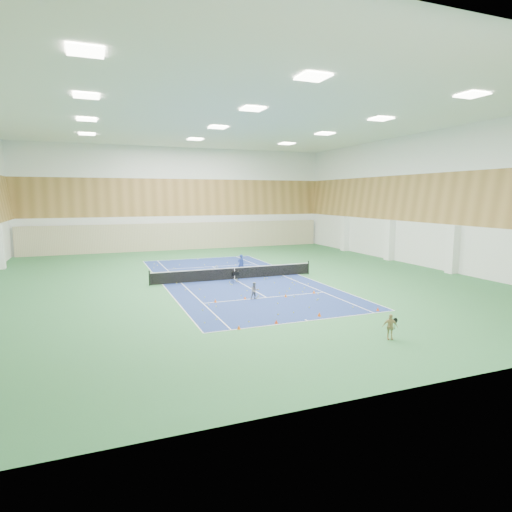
# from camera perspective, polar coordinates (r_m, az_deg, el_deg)

# --- Properties ---
(ground) EXTENTS (40.00, 40.00, 0.00)m
(ground) POSITION_cam_1_polar(r_m,az_deg,el_deg) (32.97, -2.88, -3.13)
(ground) COLOR #2E6D3C
(ground) RESTS_ON ground
(room_shell) EXTENTS (36.00, 40.00, 12.00)m
(room_shell) POSITION_cam_1_polar(r_m,az_deg,el_deg) (32.36, -2.96, 7.35)
(room_shell) COLOR white
(room_shell) RESTS_ON ground
(wood_cladding) EXTENTS (36.00, 40.00, 8.00)m
(wood_cladding) POSITION_cam_1_polar(r_m,az_deg,el_deg) (32.40, -2.98, 10.89)
(wood_cladding) COLOR #A1763B
(wood_cladding) RESTS_ON room_shell
(ceiling_light_grid) EXTENTS (21.40, 25.40, 0.06)m
(ceiling_light_grid) POSITION_cam_1_polar(r_m,az_deg,el_deg) (32.83, -3.04, 17.74)
(ceiling_light_grid) COLOR silver
(ceiling_light_grid) RESTS_ON room_shell
(court_surface) EXTENTS (10.97, 23.77, 0.01)m
(court_surface) POSITION_cam_1_polar(r_m,az_deg,el_deg) (32.97, -2.88, -3.13)
(court_surface) COLOR navy
(court_surface) RESTS_ON ground
(tennis_balls_scatter) EXTENTS (10.57, 22.77, 0.07)m
(tennis_balls_scatter) POSITION_cam_1_polar(r_m,az_deg,el_deg) (32.97, -2.88, -3.06)
(tennis_balls_scatter) COLOR yellow
(tennis_balls_scatter) RESTS_ON ground
(tennis_net) EXTENTS (12.80, 0.10, 1.10)m
(tennis_net) POSITION_cam_1_polar(r_m,az_deg,el_deg) (32.87, -2.89, -2.19)
(tennis_net) COLOR black
(tennis_net) RESTS_ON ground
(back_curtain) EXTENTS (35.40, 0.16, 3.20)m
(back_curtain) POSITION_cam_1_polar(r_m,az_deg,el_deg) (51.70, -9.83, 2.60)
(back_curtain) COLOR #C6B793
(back_curtain) RESTS_ON ground
(coach) EXTENTS (0.62, 0.45, 1.57)m
(coach) POSITION_cam_1_polar(r_m,az_deg,el_deg) (35.52, -2.03, -1.04)
(coach) COLOR navy
(coach) RESTS_ON ground
(child_court) EXTENTS (0.53, 0.41, 1.08)m
(child_court) POSITION_cam_1_polar(r_m,az_deg,el_deg) (26.58, -0.18, -4.65)
(child_court) COLOR gray
(child_court) RESTS_ON ground
(child_apron) EXTENTS (0.74, 0.50, 1.17)m
(child_apron) POSITION_cam_1_polar(r_m,az_deg,el_deg) (20.21, 17.44, -8.99)
(child_apron) COLOR tan
(child_apron) RESTS_ON ground
(ball_cart) EXTENTS (0.52, 0.52, 0.84)m
(ball_cart) POSITION_cam_1_polar(r_m,az_deg,el_deg) (31.60, -2.78, -2.85)
(ball_cart) COLOR black
(ball_cart) RESTS_ON ground
(cone_svc_a) EXTENTS (0.18, 0.18, 0.20)m
(cone_svc_a) POSITION_cam_1_polar(r_m,az_deg,el_deg) (26.01, -5.44, -5.96)
(cone_svc_a) COLOR orange
(cone_svc_a) RESTS_ON ground
(cone_svc_b) EXTENTS (0.18, 0.18, 0.19)m
(cone_svc_b) POSITION_cam_1_polar(r_m,az_deg,el_deg) (26.69, -1.47, -5.58)
(cone_svc_b) COLOR #F4590C
(cone_svc_b) RESTS_ON ground
(cone_svc_c) EXTENTS (0.19, 0.19, 0.21)m
(cone_svc_c) POSITION_cam_1_polar(r_m,az_deg,el_deg) (27.27, 3.98, -5.29)
(cone_svc_c) COLOR #E25D0B
(cone_svc_c) RESTS_ON ground
(cone_svc_d) EXTENTS (0.20, 0.20, 0.22)m
(cone_svc_d) POSITION_cam_1_polar(r_m,az_deg,el_deg) (28.49, 7.74, -4.74)
(cone_svc_d) COLOR orange
(cone_svc_d) RESTS_ON ground
(cone_base_a) EXTENTS (0.18, 0.18, 0.20)m
(cone_base_a) POSITION_cam_1_polar(r_m,az_deg,el_deg) (20.86, -2.29, -9.47)
(cone_base_a) COLOR orange
(cone_base_a) RESTS_ON ground
(cone_base_b) EXTENTS (0.19, 0.19, 0.21)m
(cone_base_b) POSITION_cam_1_polar(r_m,az_deg,el_deg) (21.73, 2.72, -8.74)
(cone_base_b) COLOR #DF400B
(cone_base_b) RESTS_ON ground
(cone_base_c) EXTENTS (0.21, 0.21, 0.24)m
(cone_base_c) POSITION_cam_1_polar(r_m,az_deg,el_deg) (23.21, 8.44, -7.70)
(cone_base_c) COLOR #DD530B
(cone_base_c) RESTS_ON ground
(cone_base_d) EXTENTS (0.19, 0.19, 0.21)m
(cone_base_d) POSITION_cam_1_polar(r_m,az_deg,el_deg) (24.98, 15.93, -6.83)
(cone_base_d) COLOR #D9400B
(cone_base_d) RESTS_ON ground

